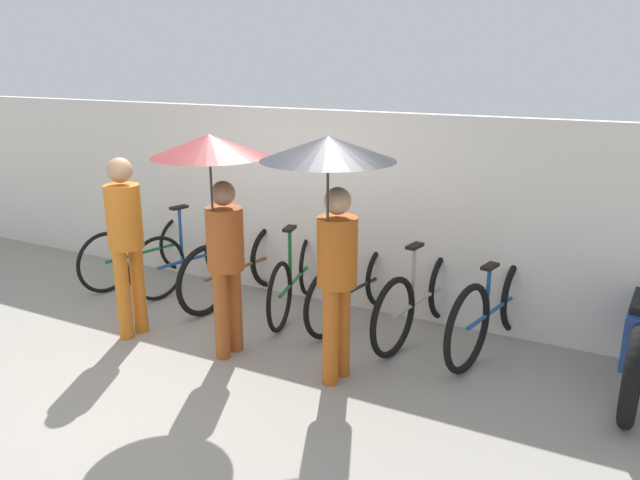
{
  "coord_description": "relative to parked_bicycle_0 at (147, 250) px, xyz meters",
  "views": [
    {
      "loc": [
        3.06,
        -3.58,
        2.55
      ],
      "look_at": [
        0.59,
        1.12,
        1.0
      ],
      "focal_mm": 35.0,
      "sensor_mm": 36.0,
      "label": 1
    }
  ],
  "objects": [
    {
      "name": "ground_plane",
      "position": [
        2.04,
        -1.7,
        -0.37
      ],
      "size": [
        30.0,
        30.0,
        0.0
      ],
      "primitive_type": "plane",
      "color": "gray"
    },
    {
      "name": "back_wall",
      "position": [
        2.04,
        0.43,
        0.65
      ],
      "size": [
        13.26,
        0.12,
        2.05
      ],
      "color": "silver",
      "rests_on": "ground"
    },
    {
      "name": "parked_bicycle_0",
      "position": [
        0.0,
        0.0,
        0.0
      ],
      "size": [
        0.56,
        1.74,
        1.01
      ],
      "rotation": [
        0.0,
        0.0,
        1.35
      ],
      "color": "black",
      "rests_on": "ground"
    },
    {
      "name": "parked_bicycle_1",
      "position": [
        0.68,
        0.06,
        0.01
      ],
      "size": [
        0.56,
        1.68,
        1.02
      ],
      "rotation": [
        0.0,
        0.0,
        1.33
      ],
      "color": "black",
      "rests_on": "ground"
    },
    {
      "name": "parked_bicycle_2",
      "position": [
        1.36,
        -0.01,
        0.01
      ],
      "size": [
        0.47,
        1.8,
        1.11
      ],
      "rotation": [
        0.0,
        0.0,
        1.41
      ],
      "color": "black",
      "rests_on": "ground"
    },
    {
      "name": "parked_bicycle_3",
      "position": [
        2.04,
        0.0,
        -0.0
      ],
      "size": [
        0.54,
        1.69,
        1.07
      ],
      "rotation": [
        0.0,
        0.0,
        1.79
      ],
      "color": "black",
      "rests_on": "ground"
    },
    {
      "name": "parked_bicycle_4",
      "position": [
        2.72,
        0.06,
        -0.0
      ],
      "size": [
        0.47,
        1.7,
        1.08
      ],
      "rotation": [
        0.0,
        0.0,
        1.4
      ],
      "color": "black",
      "rests_on": "ground"
    },
    {
      "name": "parked_bicycle_5",
      "position": [
        3.4,
        0.02,
        0.01
      ],
      "size": [
        0.47,
        1.79,
        1.11
      ],
      "rotation": [
        0.0,
        0.0,
        1.42
      ],
      "color": "black",
      "rests_on": "ground"
    },
    {
      "name": "parked_bicycle_6",
      "position": [
        4.08,
        0.04,
        0.03
      ],
      "size": [
        0.54,
        1.84,
        1.02
      ],
      "rotation": [
        0.0,
        0.0,
        1.37
      ],
      "color": "black",
      "rests_on": "ground"
    },
    {
      "name": "pedestrian_leading",
      "position": [
        0.96,
        -1.25,
        0.63
      ],
      "size": [
        0.32,
        0.32,
        1.71
      ],
      "rotation": [
        0.0,
        0.0,
        3.03
      ],
      "color": "#C66B1E",
      "rests_on": "ground"
    },
    {
      "name": "pedestrian_center",
      "position": [
        2.0,
        -1.24,
        1.16
      ],
      "size": [
        0.95,
        0.95,
        1.97
      ],
      "rotation": [
        0.0,
        0.0,
        3.07
      ],
      "color": "#9E4C1E",
      "rests_on": "ground"
    },
    {
      "name": "pedestrian_trailing",
      "position": [
        3.05,
        -1.21,
        1.21
      ],
      "size": [
        1.01,
        1.01,
        2.01
      ],
      "rotation": [
        0.0,
        0.0,
        3.05
      ],
      "color": "#B25619",
      "rests_on": "ground"
    }
  ]
}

